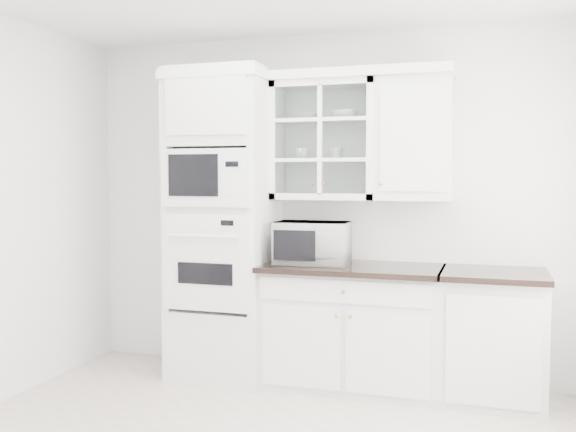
% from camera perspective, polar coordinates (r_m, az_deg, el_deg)
% --- Properties ---
extents(room_shell, '(4.00, 3.50, 2.70)m').
position_cam_1_polar(room_shell, '(3.85, -1.39, 6.56)').
color(room_shell, white).
rests_on(room_shell, ground).
extents(oven_column, '(0.76, 0.68, 2.40)m').
position_cam_1_polar(oven_column, '(5.05, -5.76, -0.75)').
color(oven_column, white).
rests_on(oven_column, ground).
extents(base_cabinet_run, '(1.32, 0.67, 0.92)m').
position_cam_1_polar(base_cabinet_run, '(4.88, 5.76, -9.66)').
color(base_cabinet_run, white).
rests_on(base_cabinet_run, ground).
extents(extra_base_cabinet, '(0.72, 0.67, 0.92)m').
position_cam_1_polar(extra_base_cabinet, '(4.78, 17.75, -10.09)').
color(extra_base_cabinet, white).
rests_on(extra_base_cabinet, ground).
extents(upper_cabinet_glass, '(0.80, 0.33, 0.90)m').
position_cam_1_polar(upper_cabinet_glass, '(4.95, 3.34, 6.70)').
color(upper_cabinet_glass, white).
rests_on(upper_cabinet_glass, room_shell).
extents(upper_cabinet_solid, '(0.55, 0.33, 0.90)m').
position_cam_1_polar(upper_cabinet_solid, '(4.83, 11.17, 6.72)').
color(upper_cabinet_solid, white).
rests_on(upper_cabinet_solid, room_shell).
extents(crown_molding, '(2.14, 0.38, 0.07)m').
position_cam_1_polar(crown_molding, '(5.01, 2.09, 12.25)').
color(crown_molding, white).
rests_on(crown_molding, room_shell).
extents(countertop_microwave, '(0.57, 0.49, 0.32)m').
position_cam_1_polar(countertop_microwave, '(4.85, 2.23, -2.37)').
color(countertop_microwave, white).
rests_on(countertop_microwave, base_cabinet_run).
extents(bowl_a, '(0.22, 0.22, 0.05)m').
position_cam_1_polar(bowl_a, '(5.02, 1.54, 8.80)').
color(bowl_a, white).
rests_on(bowl_a, upper_cabinet_glass).
extents(bowl_b, '(0.21, 0.21, 0.06)m').
position_cam_1_polar(bowl_b, '(4.94, 5.02, 8.94)').
color(bowl_b, white).
rests_on(bowl_b, upper_cabinet_glass).
extents(cup_a, '(0.12, 0.12, 0.08)m').
position_cam_1_polar(cup_a, '(4.98, 1.30, 5.56)').
color(cup_a, white).
rests_on(cup_a, upper_cabinet_glass).
extents(cup_b, '(0.11, 0.11, 0.09)m').
position_cam_1_polar(cup_b, '(4.92, 4.25, 5.60)').
color(cup_b, white).
rests_on(cup_b, upper_cabinet_glass).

